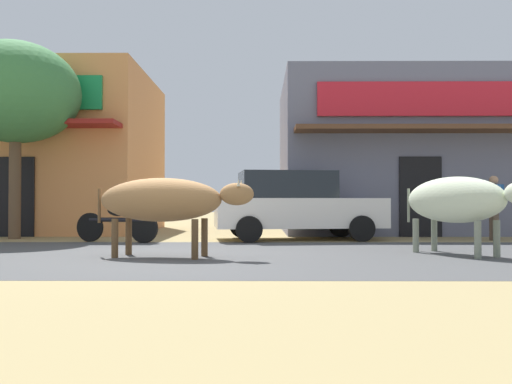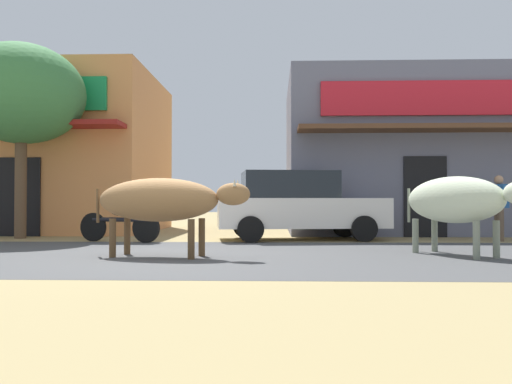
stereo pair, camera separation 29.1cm
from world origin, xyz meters
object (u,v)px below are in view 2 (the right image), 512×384
roadside_tree (21,95)px  parked_motorcycle (120,221)px  parked_hatchback_car (297,205)px  pedestrian_by_shop (499,203)px  cow_near_brown (161,201)px  cow_far_dark (456,200)px

roadside_tree → parked_motorcycle: bearing=-21.5°
parked_hatchback_car → pedestrian_by_shop: (4.67, -0.32, 0.05)m
cow_near_brown → pedestrian_by_shop: size_ratio=1.75×
cow_near_brown → cow_far_dark: cow_far_dark is taller
parked_motorcycle → roadside_tree: bearing=158.5°
parked_motorcycle → cow_far_dark: size_ratio=0.83×
roadside_tree → cow_far_dark: bearing=-22.7°
parked_hatchback_car → cow_far_dark: (2.53, -3.74, 0.09)m
parked_hatchback_car → parked_motorcycle: (-4.06, -0.90, -0.36)m
roadside_tree → cow_near_brown: bearing=-44.0°
parked_motorcycle → pedestrian_by_shop: pedestrian_by_shop is taller
parked_motorcycle → cow_near_brown: bearing=-63.1°
roadside_tree → parked_motorcycle: (2.86, -1.12, -3.13)m
cow_near_brown → pedestrian_by_shop: (7.10, 3.79, -0.04)m
roadside_tree → cow_near_brown: (4.48, -4.33, -2.68)m
parked_hatchback_car → cow_near_brown: bearing=-120.6°
parked_motorcycle → pedestrian_by_shop: 8.76m
cow_near_brown → pedestrian_by_shop: bearing=28.1°
cow_far_dark → pedestrian_by_shop: pedestrian_by_shop is taller
parked_hatchback_car → cow_near_brown: size_ratio=1.57×
parked_hatchback_car → cow_far_dark: bearing=-55.9°
parked_hatchback_car → cow_near_brown: 4.77m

